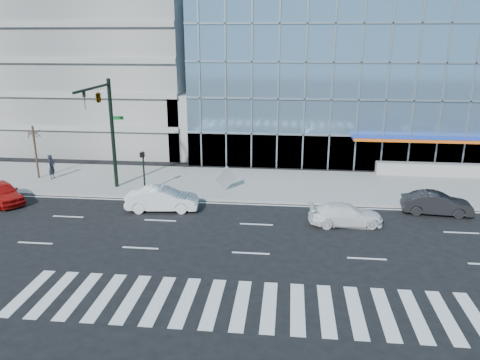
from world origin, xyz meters
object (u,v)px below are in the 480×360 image
object	(u,v)px
street_tree_near	(33,133)
white_sedan	(162,199)
dark_sedan	(437,204)
pedestrian	(52,167)
tilted_panel	(226,178)
white_suv	(346,215)
red_sedan	(2,193)
ped_signal_post	(143,165)
traffic_signal	(103,109)

from	to	relation	value
street_tree_near	white_sedan	xyz separation A→B (m)	(11.67, -5.70, -3.01)
dark_sedan	pedestrian	xyz separation A→B (m)	(-28.17, 4.45, 0.41)
white_sedan	tilted_panel	size ratio (longest dim) A/B	3.60
dark_sedan	tilted_panel	xyz separation A→B (m)	(-14.04, 3.02, 0.36)
white_suv	pedestrian	size ratio (longest dim) A/B	2.30
red_sedan	pedestrian	xyz separation A→B (m)	(0.82, 5.44, 0.38)
white_suv	pedestrian	distance (m)	23.22
ped_signal_post	white_suv	distance (m)	14.63
dark_sedan	tilted_panel	bearing A→B (deg)	82.90
traffic_signal	tilted_panel	bearing A→B (deg)	9.89
red_sedan	street_tree_near	bearing A→B (deg)	42.27
ped_signal_post	pedestrian	size ratio (longest dim) A/B	1.55
street_tree_near	dark_sedan	bearing A→B (deg)	-8.71
tilted_panel	red_sedan	bearing A→B (deg)	157.91
red_sedan	traffic_signal	bearing A→B (deg)	-30.68
ped_signal_post	pedestrian	distance (m)	8.73
white_sedan	dark_sedan	xyz separation A→B (m)	(17.71, 1.20, -0.06)
street_tree_near	tilted_panel	distance (m)	15.64
red_sedan	ped_signal_post	bearing A→B (deg)	-33.98
dark_sedan	tilted_panel	distance (m)	14.37
traffic_signal	tilted_panel	distance (m)	9.87
ped_signal_post	pedestrian	bearing A→B (deg)	163.15
traffic_signal	white_suv	size ratio (longest dim) A/B	1.80
traffic_signal	tilted_panel	world-z (taller)	traffic_signal
dark_sedan	pedestrian	distance (m)	28.52
pedestrian	white_sedan	bearing A→B (deg)	-115.56
traffic_signal	dark_sedan	world-z (taller)	traffic_signal
ped_signal_post	white_sedan	distance (m)	4.06
street_tree_near	red_sedan	bearing A→B (deg)	-85.94
ped_signal_post	white_sedan	bearing A→B (deg)	-55.41
tilted_panel	white_suv	bearing A→B (deg)	-71.26
white_suv	tilted_panel	world-z (taller)	tilted_panel
ped_signal_post	tilted_panel	size ratio (longest dim) A/B	2.31
street_tree_near	white_suv	distance (m)	24.58
white_suv	white_sedan	world-z (taller)	white_sedan
street_tree_near	ped_signal_post	bearing A→B (deg)	-15.06
traffic_signal	street_tree_near	world-z (taller)	traffic_signal
white_sedan	dark_sedan	size ratio (longest dim) A/B	1.09
white_suv	tilted_panel	xyz separation A→B (m)	(-8.04, 5.46, 0.42)
white_suv	red_sedan	size ratio (longest dim) A/B	1.02
traffic_signal	street_tree_near	size ratio (longest dim) A/B	1.89
street_tree_near	tilted_panel	bearing A→B (deg)	-5.51
white_sedan	red_sedan	bearing A→B (deg)	82.73
ped_signal_post	white_sedan	world-z (taller)	ped_signal_post
traffic_signal	ped_signal_post	xyz separation A→B (m)	(2.50, 0.37, -4.02)
white_sedan	pedestrian	world-z (taller)	pedestrian
street_tree_near	pedestrian	size ratio (longest dim) A/B	2.18
ped_signal_post	red_sedan	distance (m)	9.67
dark_sedan	red_sedan	size ratio (longest dim) A/B	0.99
traffic_signal	ped_signal_post	bearing A→B (deg)	8.52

